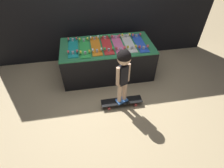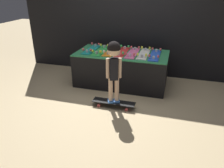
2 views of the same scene
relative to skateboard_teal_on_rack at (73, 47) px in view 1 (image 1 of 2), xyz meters
name	(u,v)px [view 1 (image 1 of 2)]	position (x,y,z in m)	size (l,w,h in m)	color
ground_plane	(112,89)	(0.64, -0.54, -0.68)	(16.00, 16.00, 0.00)	tan
back_wall	(101,5)	(0.64, 0.67, 0.50)	(4.96, 0.10, 2.35)	black
display_rack	(107,60)	(0.64, -0.02, -0.35)	(1.79, 0.91, 0.66)	black
skateboard_teal_on_rack	(73,47)	(0.00, 0.00, 0.00)	(0.18, 0.72, 0.09)	teal
skateboard_green_on_rack	(85,47)	(0.21, -0.05, 0.00)	(0.18, 0.72, 0.09)	green
skateboard_orange_on_rack	(96,45)	(0.43, -0.01, 0.00)	(0.18, 0.72, 0.09)	orange
skateboard_red_on_rack	(107,44)	(0.64, -0.01, 0.00)	(0.18, 0.72, 0.09)	red
skateboard_pink_on_rack	(118,44)	(0.86, -0.03, 0.00)	(0.18, 0.72, 0.09)	pink
skateboard_white_on_rack	(129,42)	(1.07, -0.02, 0.00)	(0.18, 0.72, 0.09)	white
skateboard_blue_on_rack	(140,42)	(1.29, -0.05, 0.00)	(0.18, 0.72, 0.09)	blue
skateboard_on_floor	(122,102)	(0.75, -0.98, -0.61)	(0.72, 0.18, 0.09)	black
child	(123,68)	(0.75, -0.98, 0.13)	(0.23, 0.21, 1.02)	#3870C6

